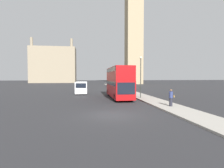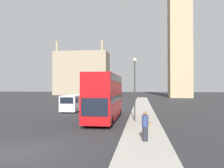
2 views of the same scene
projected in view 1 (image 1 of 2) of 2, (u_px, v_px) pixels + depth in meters
ground_plane at (111, 115)px, 14.49m from camera, size 300.00×300.00×0.00m
sidewalk_strip at (184, 112)px, 15.39m from camera, size 2.95×120.00×0.15m
clock_tower at (134, 6)px, 77.79m from camera, size 7.52×7.69×67.69m
building_block_distant at (54, 65)px, 95.57m from camera, size 23.52×11.63×23.27m
red_double_decker_bus at (119, 81)px, 25.99m from camera, size 2.51×10.24×4.57m
white_van at (81, 87)px, 32.83m from camera, size 2.11×6.08×2.24m
pedestrian at (171, 98)px, 17.88m from camera, size 0.55×0.39×1.75m
street_lamp at (141, 71)px, 25.20m from camera, size 0.36×0.36×5.95m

